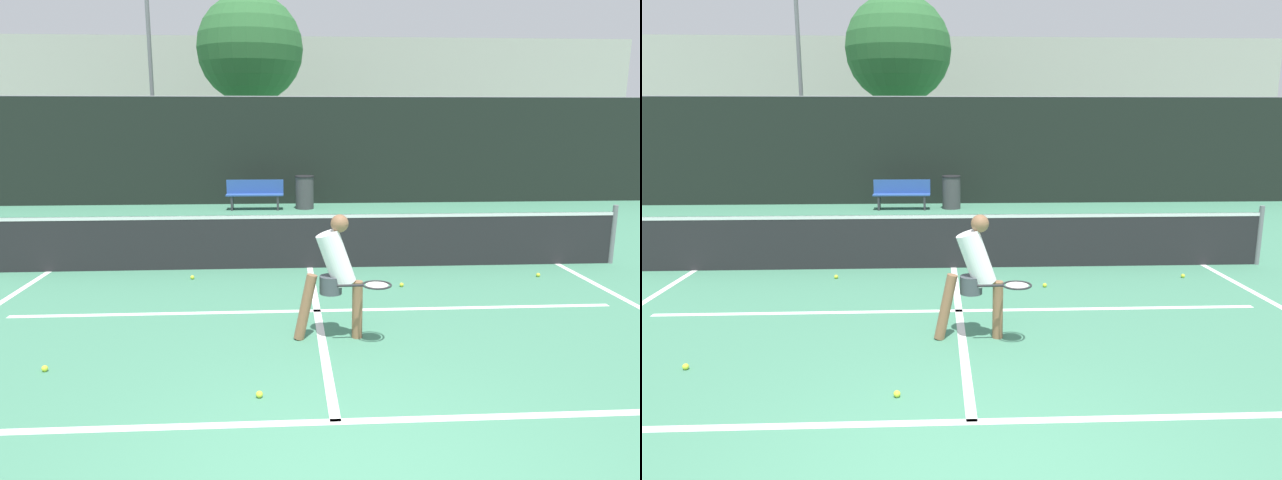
{
  "view_description": "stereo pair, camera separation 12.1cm",
  "coord_description": "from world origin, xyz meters",
  "views": [
    {
      "loc": [
        -0.41,
        -3.52,
        2.57
      ],
      "look_at": [
        0.05,
        4.12,
        0.95
      ],
      "focal_mm": 32.0,
      "sensor_mm": 36.0,
      "label": 1
    },
    {
      "loc": [
        -0.29,
        -3.53,
        2.57
      ],
      "look_at": [
        0.05,
        4.12,
        0.95
      ],
      "focal_mm": 32.0,
      "sensor_mm": 36.0,
      "label": 2
    }
  ],
  "objects": [
    {
      "name": "building_far",
      "position": [
        0.0,
        28.3,
        3.37
      ],
      "size": [
        36.0,
        2.4,
        6.75
      ],
      "primitive_type": "cube",
      "color": "#B2ADA3",
      "rests_on": "ground"
    },
    {
      "name": "floodlight_mast",
      "position": [
        -5.66,
        20.14,
        5.33
      ],
      "size": [
        1.1,
        0.24,
        8.36
      ],
      "color": "slate",
      "rests_on": "ground"
    },
    {
      "name": "fence_back",
      "position": [
        0.0,
        14.22,
        1.63
      ],
      "size": [
        24.0,
        0.06,
        3.27
      ],
      "color": "black",
      "rests_on": "ground"
    },
    {
      "name": "courtside_bench",
      "position": [
        -1.31,
        13.05,
        0.47
      ],
      "size": [
        1.66,
        0.4,
        0.86
      ],
      "rotation": [
        0.0,
        0.0,
        -0.01
      ],
      "color": "#2D519E",
      "rests_on": "ground"
    },
    {
      "name": "tennis_ball_scattered_2",
      "position": [
        -1.96,
        5.62,
        0.03
      ],
      "size": [
        0.07,
        0.07,
        0.07
      ],
      "primitive_type": "sphere",
      "color": "#D1E033",
      "rests_on": "ground"
    },
    {
      "name": "court_baseline_near",
      "position": [
        0.0,
        0.97,
        0.0
      ],
      "size": [
        11.0,
        0.1,
        0.01
      ],
      "primitive_type": "cube",
      "color": "white",
      "rests_on": "ground"
    },
    {
      "name": "trash_bin",
      "position": [
        0.14,
        13.13,
        0.49
      ],
      "size": [
        0.56,
        0.56,
        0.97
      ],
      "color": "#3F3F42",
      "rests_on": "ground"
    },
    {
      "name": "player_practicing",
      "position": [
        0.16,
        2.9,
        0.82
      ],
      "size": [
        1.13,
        0.53,
        1.51
      ],
      "rotation": [
        0.0,
        0.0,
        0.02
      ],
      "color": "#8C6042",
      "rests_on": "ground"
    },
    {
      "name": "court_center_mark",
      "position": [
        0.0,
        3.61,
        0.0
      ],
      "size": [
        0.1,
        5.28,
        0.01
      ],
      "primitive_type": "cube",
      "color": "white",
      "rests_on": "ground"
    },
    {
      "name": "tree_west",
      "position": [
        -1.77,
        20.42,
        5.32
      ],
      "size": [
        4.24,
        4.24,
        7.46
      ],
      "color": "brown",
      "rests_on": "ground"
    },
    {
      "name": "court_service_line",
      "position": [
        0.0,
        3.91,
        0.0
      ],
      "size": [
        8.25,
        0.1,
        0.01
      ],
      "primitive_type": "cube",
      "color": "white",
      "rests_on": "ground"
    },
    {
      "name": "parked_car",
      "position": [
        -4.76,
        17.9,
        0.61
      ],
      "size": [
        1.77,
        3.99,
        1.44
      ],
      "color": "black",
      "rests_on": "ground"
    },
    {
      "name": "tennis_ball_scattered_1",
      "position": [
        -2.94,
        2.16,
        0.03
      ],
      "size": [
        0.07,
        0.07,
        0.07
      ],
      "primitive_type": "sphere",
      "color": "#D1E033",
      "rests_on": "ground"
    },
    {
      "name": "net",
      "position": [
        0.0,
        6.25,
        0.51
      ],
      "size": [
        11.09,
        0.09,
        1.07
      ],
      "color": "slate",
      "rests_on": "ground"
    },
    {
      "name": "tennis_ball_scattered_4",
      "position": [
        1.39,
        4.98,
        0.03
      ],
      "size": [
        0.07,
        0.07,
        0.07
      ],
      "primitive_type": "sphere",
      "color": "#D1E033",
      "rests_on": "ground"
    },
    {
      "name": "tennis_ball_scattered_3",
      "position": [
        -0.68,
        1.45,
        0.03
      ],
      "size": [
        0.07,
        0.07,
        0.07
      ],
      "primitive_type": "sphere",
      "color": "#D1E033",
      "rests_on": "ground"
    },
    {
      "name": "tennis_ball_scattered_0",
      "position": [
        3.79,
        5.42,
        0.03
      ],
      "size": [
        0.07,
        0.07,
        0.07
      ],
      "primitive_type": "sphere",
      "color": "#D1E033",
      "rests_on": "ground"
    }
  ]
}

